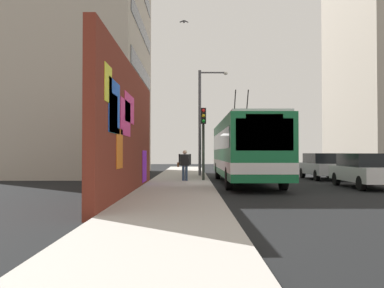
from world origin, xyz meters
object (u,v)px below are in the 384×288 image
at_px(parked_car_white, 366,170).
at_px(traffic_light, 203,131).
at_px(pedestrian_midblock, 185,163).
at_px(street_lamp, 203,115).
at_px(parked_car_silver, 323,166).
at_px(city_bus, 245,148).

height_order(parked_car_white, traffic_light, traffic_light).
distance_m(pedestrian_midblock, street_lamp, 6.11).
relative_size(parked_car_silver, street_lamp, 0.69).
xyz_separation_m(city_bus, parked_car_silver, (3.59, -5.20, -1.01)).
bearing_deg(street_lamp, city_bus, -158.83).
xyz_separation_m(city_bus, street_lamp, (5.26, 2.04, 2.23)).
xyz_separation_m(pedestrian_midblock, traffic_light, (0.39, -0.99, 1.69)).
xyz_separation_m(parked_car_white, parked_car_silver, (6.31, 0.00, 0.00)).
bearing_deg(pedestrian_midblock, street_lamp, -11.98).
distance_m(city_bus, traffic_light, 2.38).
height_order(city_bus, pedestrian_midblock, city_bus).
xyz_separation_m(traffic_light, street_lamp, (4.82, -0.11, 1.30)).
bearing_deg(parked_car_white, parked_car_silver, 0.00).
relative_size(city_bus, traffic_light, 3.12).
relative_size(pedestrian_midblock, traffic_light, 0.41).
height_order(traffic_light, street_lamp, street_lamp).
relative_size(city_bus, parked_car_white, 2.60).
height_order(city_bus, parked_car_silver, city_bus).
relative_size(parked_car_white, pedestrian_midblock, 2.92).
bearing_deg(city_bus, street_lamp, 21.17).
xyz_separation_m(parked_car_white, traffic_light, (3.16, 7.35, 1.93)).
distance_m(parked_car_white, traffic_light, 8.23).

